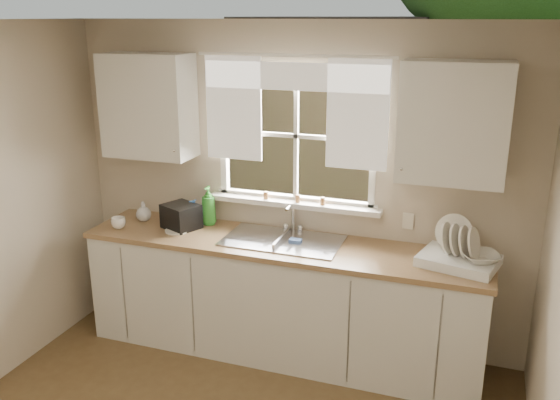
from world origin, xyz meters
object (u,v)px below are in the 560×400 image
(dish_rack, at_px, (459,256))
(soap_bottle_a, at_px, (208,205))
(cup, at_px, (118,223))
(black_appliance, at_px, (181,216))

(dish_rack, relative_size, soap_bottle_a, 1.81)
(dish_rack, distance_m, soap_bottle_a, 1.96)
(dish_rack, relative_size, cup, 5.00)
(dish_rack, xyz_separation_m, black_appliance, (-2.12, 0.03, 0.03))
(soap_bottle_a, bearing_deg, cup, -158.96)
(dish_rack, height_order, black_appliance, dish_rack)
(cup, xyz_separation_m, black_appliance, (0.47, 0.18, 0.05))
(black_appliance, bearing_deg, cup, -135.26)
(black_appliance, bearing_deg, dish_rack, 23.23)
(dish_rack, bearing_deg, soap_bottle_a, 174.70)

